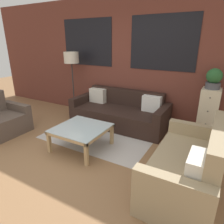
{
  "coord_description": "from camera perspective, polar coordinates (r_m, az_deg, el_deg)",
  "views": [
    {
      "loc": [
        2.18,
        -1.87,
        1.86
      ],
      "look_at": [
        0.39,
        1.28,
        0.55
      ],
      "focal_mm": 32.0,
      "sensor_mm": 36.0,
      "label": 1
    }
  ],
  "objects": [
    {
      "name": "wall_back_brick",
      "position": [
        4.85,
        2.83,
        14.52
      ],
      "size": [
        8.4,
        0.09,
        2.8
      ],
      "color": "brown",
      "rests_on": "ground_plane"
    },
    {
      "name": "floor_lamp",
      "position": [
        5.16,
        -11.5,
        14.11
      ],
      "size": [
        0.36,
        0.36,
        1.59
      ],
      "color": "#2D2D2D",
      "rests_on": "ground_plane"
    },
    {
      "name": "coffee_table",
      "position": [
        3.59,
        -8.77,
        -5.22
      ],
      "size": [
        0.87,
        0.87,
        0.41
      ],
      "color": "silver",
      "rests_on": "ground_plane"
    },
    {
      "name": "ground_plane",
      "position": [
        3.42,
        -17.05,
        -14.06
      ],
      "size": [
        16.0,
        16.0,
        0.0
      ],
      "primitive_type": "plane",
      "color": "#8E6642"
    },
    {
      "name": "armchair_corner",
      "position": [
        4.75,
        -29.44,
        -2.24
      ],
      "size": [
        0.8,
        0.94,
        0.84
      ],
      "color": "brown",
      "rests_on": "ground_plane"
    },
    {
      "name": "couch_dark",
      "position": [
        4.58,
        2.2,
        -0.36
      ],
      "size": [
        2.16,
        0.88,
        0.78
      ],
      "color": "black",
      "rests_on": "ground_plane"
    },
    {
      "name": "rug",
      "position": [
        4.16,
        -3.67,
        -6.69
      ],
      "size": [
        2.15,
        1.42,
        0.0
      ],
      "color": "#BCB7B2",
      "rests_on": "ground_plane"
    },
    {
      "name": "settee_vintage",
      "position": [
        2.85,
        20.97,
        -14.5
      ],
      "size": [
        0.8,
        1.62,
        0.92
      ],
      "color": "tan",
      "rests_on": "ground_plane"
    },
    {
      "name": "potted_plant",
      "position": [
        4.09,
        27.11,
        8.49
      ],
      "size": [
        0.27,
        0.27,
        0.37
      ],
      "color": "#47474C",
      "rests_on": "drawer_cabinet"
    },
    {
      "name": "drawer_cabinet",
      "position": [
        4.26,
        25.66,
        -0.65
      ],
      "size": [
        0.34,
        0.4,
        1.02
      ],
      "color": "beige",
      "rests_on": "ground_plane"
    }
  ]
}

